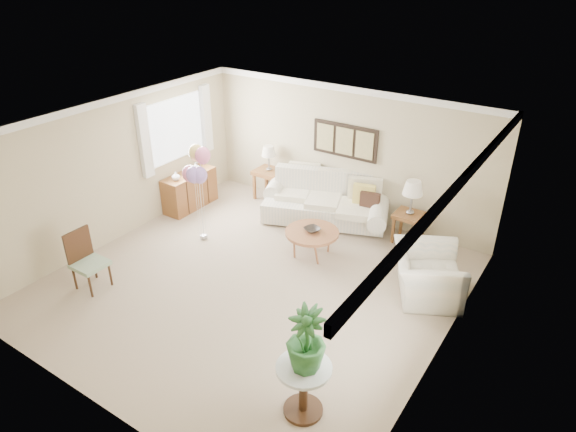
% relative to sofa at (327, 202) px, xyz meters
% --- Properties ---
extents(ground_plane, '(6.00, 6.00, 0.00)m').
position_rel_sofa_xyz_m(ground_plane, '(0.11, -2.56, -0.38)').
color(ground_plane, tan).
extents(room_shell, '(6.04, 6.04, 2.60)m').
position_rel_sofa_xyz_m(room_shell, '(0.00, -2.47, 1.25)').
color(room_shell, '#BCAF8C').
rests_on(room_shell, ground).
extents(wall_art_triptych, '(1.35, 0.06, 0.65)m').
position_rel_sofa_xyz_m(wall_art_triptych, '(0.11, 0.40, 1.17)').
color(wall_art_triptych, black).
rests_on(wall_art_triptych, ground).
extents(sofa, '(2.91, 1.73, 0.96)m').
position_rel_sofa_xyz_m(sofa, '(0.00, 0.00, 0.00)').
color(sofa, silver).
rests_on(sofa, ground).
extents(end_table_left, '(0.59, 0.54, 0.65)m').
position_rel_sofa_xyz_m(end_table_left, '(-1.52, 0.18, 0.16)').
color(end_table_left, brown).
rests_on(end_table_left, ground).
extents(end_table_right, '(0.52, 0.48, 0.57)m').
position_rel_sofa_xyz_m(end_table_right, '(1.66, 0.08, 0.10)').
color(end_table_right, brown).
rests_on(end_table_right, ground).
extents(lamp_left, '(0.30, 0.30, 0.54)m').
position_rel_sofa_xyz_m(lamp_left, '(-1.52, 0.18, 0.68)').
color(lamp_left, gray).
rests_on(lamp_left, end_table_left).
extents(lamp_right, '(0.36, 0.36, 0.64)m').
position_rel_sofa_xyz_m(lamp_right, '(1.66, 0.08, 0.68)').
color(lamp_right, gray).
rests_on(lamp_right, end_table_right).
extents(coffee_table, '(0.94, 0.94, 0.47)m').
position_rel_sofa_xyz_m(coffee_table, '(0.44, -1.29, 0.06)').
color(coffee_table, brown).
rests_on(coffee_table, ground).
extents(decor_bowl, '(0.35, 0.35, 0.07)m').
position_rel_sofa_xyz_m(decor_bowl, '(0.44, -1.29, 0.13)').
color(decor_bowl, '#2D2622').
rests_on(decor_bowl, coffee_table).
extents(armchair, '(1.41, 1.47, 0.74)m').
position_rel_sofa_xyz_m(armchair, '(2.51, -1.31, -0.01)').
color(armchair, silver).
rests_on(armchair, ground).
extents(side_table, '(0.64, 0.64, 0.69)m').
position_rel_sofa_xyz_m(side_table, '(2.14, -4.29, 0.14)').
color(side_table, silver).
rests_on(side_table, ground).
extents(potted_plant, '(0.52, 0.52, 0.79)m').
position_rel_sofa_xyz_m(potted_plant, '(2.16, -4.29, 0.71)').
color(potted_plant, '#1D5025').
rests_on(potted_plant, side_table).
extents(accent_chair, '(0.48, 0.48, 0.97)m').
position_rel_sofa_xyz_m(accent_chair, '(-2.03, -4.04, 0.13)').
color(accent_chair, '#88A384').
rests_on(accent_chair, ground).
extents(credenza, '(0.46, 1.20, 0.74)m').
position_rel_sofa_xyz_m(credenza, '(-2.65, -1.06, -0.01)').
color(credenza, brown).
rests_on(credenza, ground).
extents(vase_white, '(0.21, 0.21, 0.17)m').
position_rel_sofa_xyz_m(vase_white, '(-2.63, -1.42, 0.45)').
color(vase_white, white).
rests_on(vase_white, credenza).
extents(vase_sage, '(0.18, 0.18, 0.17)m').
position_rel_sofa_xyz_m(vase_sage, '(-2.63, -0.85, 0.45)').
color(vase_sage, '#BCBCBC').
rests_on(vase_sage, credenza).
extents(balloon_cluster, '(0.51, 0.48, 1.83)m').
position_rel_sofa_xyz_m(balloon_cluster, '(-1.50, -1.97, 1.08)').
color(balloon_cluster, gray).
rests_on(balloon_cluster, ground).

